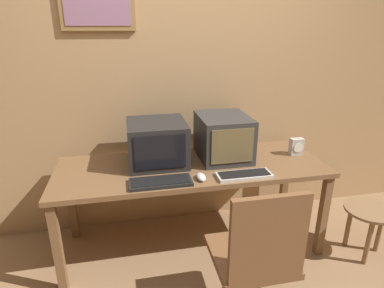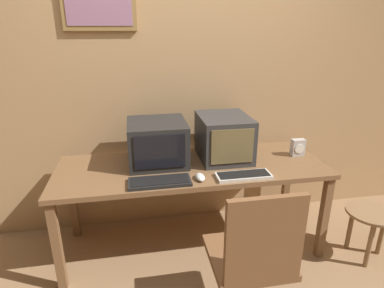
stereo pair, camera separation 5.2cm
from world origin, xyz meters
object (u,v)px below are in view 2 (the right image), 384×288
keyboard_side (244,175)px  monitor_left (157,142)px  monitor_right (224,137)px  office_chair (251,270)px  desk_clock (298,147)px  mouse_near_keyboard (200,177)px  side_stool (370,220)px  keyboard_main (160,182)px

keyboard_side → monitor_left: bearing=146.3°
monitor_right → office_chair: 1.03m
keyboard_side → desk_clock: size_ratio=2.81×
keyboard_side → desk_clock: (0.56, 0.30, 0.06)m
office_chair → monitor_right: bearing=85.0°
mouse_near_keyboard → side_stool: mouse_near_keyboard is taller
keyboard_main → office_chair: bearing=-50.5°
keyboard_main → side_stool: size_ratio=1.04×
office_chair → monitor_left: bearing=115.5°
side_stool → mouse_near_keyboard: bearing=174.2°
monitor_right → mouse_near_keyboard: (-0.26, -0.35, -0.15)m
monitor_left → monitor_right: (0.52, -0.00, 0.01)m
keyboard_main → desk_clock: desk_clock is taller
desk_clock → mouse_near_keyboard: bearing=-161.6°
mouse_near_keyboard → keyboard_main: bearing=-178.3°
monitor_left → desk_clock: size_ratio=3.24×
mouse_near_keyboard → office_chair: office_chair is taller
monitor_left → keyboard_main: (-0.02, -0.36, -0.15)m
desk_clock → side_stool: (0.43, -0.42, -0.46)m
side_stool → office_chair: bearing=-158.8°
office_chair → side_stool: size_ratio=2.38×
mouse_near_keyboard → office_chair: size_ratio=0.12×
keyboard_main → keyboard_side: (0.58, -0.01, 0.00)m
keyboard_main → office_chair: 0.78m
monitor_right → keyboard_side: (0.04, -0.37, -0.16)m
keyboard_main → mouse_near_keyboard: bearing=1.7°
office_chair → side_stool: 1.20m
monitor_right → desk_clock: (0.60, -0.07, -0.10)m
monitor_right → side_stool: (1.03, -0.48, -0.56)m
keyboard_main → side_stool: 1.62m
office_chair → side_stool: office_chair is taller
monitor_left → keyboard_side: (0.56, -0.37, -0.15)m
monitor_left → desk_clock: monitor_left is taller
mouse_near_keyboard → side_stool: bearing=-5.8°
office_chair → keyboard_main: bearing=129.5°
mouse_near_keyboard → side_stool: 1.36m
keyboard_main → side_stool: (1.57, -0.12, -0.41)m
monitor_right → side_stool: 1.27m
monitor_right → monitor_left: bearing=179.7°
side_stool → monitor_right: bearing=154.9°
monitor_right → office_chair: bearing=-95.0°
monitor_left → side_stool: monitor_left is taller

